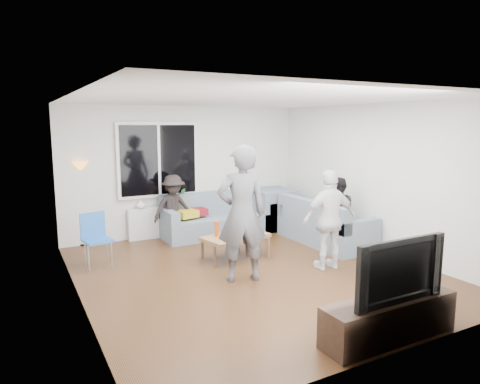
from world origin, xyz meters
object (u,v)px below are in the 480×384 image
floor_lamp (82,204)px  spectator_right (338,213)px  player_right (330,220)px  player_left (242,214)px  sofa_right_section (325,221)px  television (392,268)px  coffee_table (235,247)px  side_chair (98,241)px  sofa_back_section (218,214)px  tv_console (389,319)px  spectator_back (173,208)px

floor_lamp → spectator_right: (4.07, -2.40, -0.13)m
player_right → spectator_right: player_right is taller
floor_lamp → player_left: size_ratio=0.79×
sofa_right_section → television: (-1.79, -3.26, 0.35)m
coffee_table → side_chair: size_ratio=1.28×
sofa_back_section → sofa_right_section: size_ratio=1.15×
sofa_back_section → sofa_right_section: 2.15m
sofa_right_section → floor_lamp: bearing=63.3°
sofa_back_section → coffee_table: size_ratio=2.09×
floor_lamp → television: bearing=-66.8°
player_left → television: bearing=118.0°
floor_lamp → sofa_back_section: bearing=-11.9°
player_left → player_right: size_ratio=1.26×
tv_console → television: television is taller
sofa_right_section → player_left: bearing=113.1°
spectator_back → tv_console: spectator_back is taller
player_right → tv_console: bearing=73.4°
spectator_back → television: bearing=-88.8°
side_chair → player_left: 2.39m
floor_lamp → tv_console: 5.80m
player_right → spectator_back: 3.15m
player_right → television: 2.26m
coffee_table → sofa_back_section: bearing=74.8°
floor_lamp → spectator_back: floor_lamp is taller
coffee_table → player_left: size_ratio=0.56×
floor_lamp → player_right: same height
television → sofa_right_section: bearing=61.2°
coffee_table → player_left: (-0.39, -0.95, 0.78)m
sofa_back_section → spectator_right: spectator_right is taller
spectator_back → floor_lamp: bearing=155.7°
player_left → spectator_back: (-0.13, 2.54, -0.34)m
sofa_right_section → tv_console: size_ratio=1.25×
coffee_table → spectator_back: (-0.52, 1.58, 0.44)m
sofa_right_section → player_left: 2.60m
spectator_right → television: size_ratio=1.10×
spectator_back → tv_console: size_ratio=0.80×
tv_console → coffee_table: bearing=92.7°
sofa_back_section → spectator_right: 2.41m
player_right → floor_lamp: bearing=-38.6°
spectator_right → spectator_back: spectator_right is taller
sofa_right_section → floor_lamp: floor_lamp is taller
player_right → television: player_right is taller
television → side_chair: bearing=120.8°
sofa_back_section → coffee_table: bearing=-105.2°
player_left → television: player_left is taller
coffee_table → floor_lamp: (-2.12, 2.09, 0.58)m
spectator_right → television: (-1.79, -2.91, 0.13)m
spectator_back → sofa_right_section: bearing=-38.7°
player_left → spectator_right: 2.45m
sofa_right_section → player_left: size_ratio=1.02×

